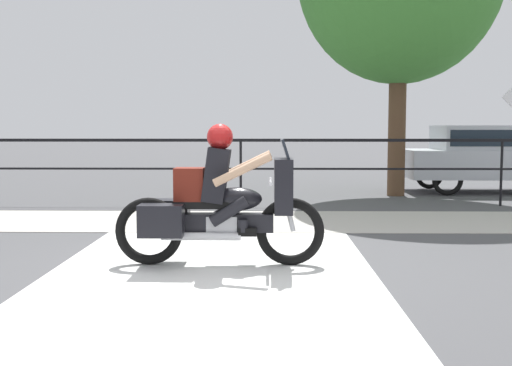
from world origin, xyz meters
TOP-DOWN VIEW (x-y plane):
  - ground_plane at (0.00, 0.00)m, footprint 120.00×120.00m
  - sidewalk_band at (0.00, 3.40)m, footprint 44.00×2.40m
  - crosswalk_band at (-0.07, -0.20)m, footprint 3.46×6.00m
  - fence_railing at (0.00, 5.55)m, footprint 36.00×0.05m
  - motorcycle at (-0.02, 0.04)m, footprint 2.34×0.76m
  - parked_car at (5.75, 8.21)m, footprint 4.08×1.77m

SIDE VIEW (x-z plane):
  - ground_plane at x=0.00m, z-range 0.00..0.00m
  - crosswalk_band at x=-0.07m, z-range 0.00..0.01m
  - sidewalk_band at x=0.00m, z-range 0.00..0.01m
  - motorcycle at x=-0.02m, z-range -0.10..1.47m
  - parked_car at x=5.75m, z-range 0.11..1.69m
  - fence_railing at x=0.00m, z-range 0.37..1.69m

